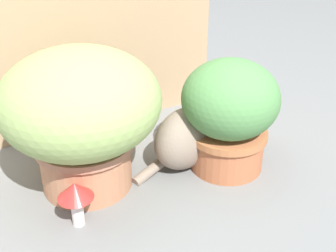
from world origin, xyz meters
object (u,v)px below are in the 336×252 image
(grass_planter, at_px, (81,112))
(mushroom_ornament_red, at_px, (75,193))
(cat, at_px, (189,133))
(leafy_planter, at_px, (229,112))

(grass_planter, relative_size, mushroom_ornament_red, 3.40)
(mushroom_ornament_red, bearing_deg, cat, 15.02)
(cat, bearing_deg, mushroom_ornament_red, -164.98)
(grass_planter, relative_size, leafy_planter, 1.27)
(grass_planter, xyz_separation_m, cat, (0.36, -0.05, -0.15))
(leafy_planter, xyz_separation_m, cat, (-0.11, 0.08, -0.09))
(grass_planter, bearing_deg, mushroom_ornament_red, -118.30)
(leafy_planter, relative_size, cat, 1.01)
(leafy_planter, relative_size, mushroom_ornament_red, 2.68)
(grass_planter, distance_m, mushroom_ornament_red, 0.25)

